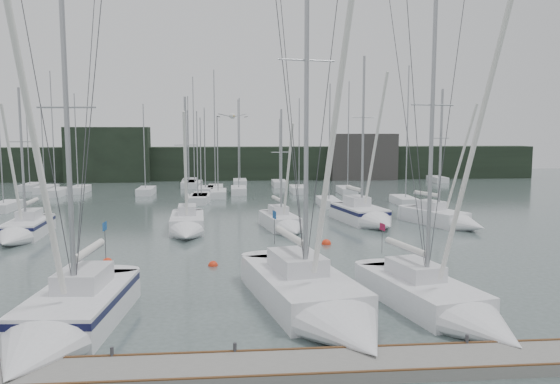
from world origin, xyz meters
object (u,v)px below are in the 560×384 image
Objects in this scene: buoy_b at (326,244)px; sailboat_mid_a at (22,231)px; sailboat_near_right at (448,307)px; buoy_c at (107,263)px; sailboat_near_center at (322,306)px; sailboat_mid_e at (448,220)px; sailboat_mid_c at (284,224)px; buoy_d at (306,256)px; buoy_a at (213,266)px; sailboat_mid_d at (367,217)px; sailboat_near_left at (62,323)px; sailboat_mid_b at (187,226)px.

sailboat_mid_a is at bearing 170.88° from buoy_b.
sailboat_near_right reaches higher than buoy_c.
sailboat_mid_e is (13.61, 20.32, -0.07)m from sailboat_near_center.
buoy_d is (0.56, -8.19, -0.52)m from sailboat_mid_c.
sailboat_mid_a is at bearing 161.07° from sailboat_mid_e.
sailboat_near_right is 1.50× the size of sailboat_mid_c.
buoy_c is at bearing -176.72° from buoy_d.
sailboat_mid_c reaches higher than buoy_a.
sailboat_mid_c is (0.39, 19.51, -0.11)m from sailboat_near_center.
sailboat_mid_e is (6.24, -1.42, -0.12)m from sailboat_mid_d.
sailboat_near_right is 29.84m from sailboat_mid_a.
buoy_c is at bearing 178.51° from sailboat_mid_e.
sailboat_near_left is 23.48× the size of buoy_d.
sailboat_mid_c is 5.45m from buoy_b.
sailboat_near_right is 1.30× the size of sailboat_mid_a.
buoy_b is (12.64, 15.79, -0.65)m from sailboat_near_left.
sailboat_near_left is 0.80× the size of sailboat_near_center.
sailboat_mid_d is (17.24, 22.90, 0.03)m from sailboat_near_left.
buoy_d is (5.64, 1.91, 0.00)m from buoy_a.
sailboat_mid_a is 25.98m from sailboat_mid_d.
sailboat_near_left reaches higher than buoy_d.
sailboat_mid_e is 12.26m from buoy_b.
sailboat_mid_e is (8.46, 20.70, 0.01)m from sailboat_near_right.
buoy_a is 9.10m from buoy_b.
sailboat_mid_a is 32.03m from sailboat_mid_e.
buoy_a is (13.65, -8.60, -0.59)m from sailboat_mid_a.
sailboat_mid_d is (14.29, 2.61, 0.12)m from sailboat_mid_b.
sailboat_near_center is 1.22× the size of sailboat_near_right.
sailboat_mid_e is at bearing 35.38° from buoy_d.
sailboat_near_right is 1.27× the size of sailboat_mid_e.
sailboat_mid_d is at bearing 7.07° from sailboat_mid_c.
sailboat_near_right is 13.90m from buoy_a.
sailboat_mid_e is 15.54m from buoy_d.
buoy_c is (-11.24, -8.86, -0.52)m from sailboat_mid_c.
sailboat_mid_e is 17.51× the size of buoy_b.
buoy_b is at bearing 85.84° from sailboat_near_right.
sailboat_mid_c is (10.27, 20.68, -0.13)m from sailboat_near_left.
sailboat_near_right is at bearing -16.20° from sailboat_near_center.
sailboat_mid_b is (2.95, 20.29, -0.09)m from sailboat_near_left.
sailboat_mid_a reaches higher than buoy_d.
sailboat_near_left is 11.87m from buoy_c.
sailboat_mid_d reaches higher than buoy_a.
sailboat_mid_b is 9.36m from buoy_c.
sailboat_mid_a is at bearing 176.29° from sailboat_mid_d.
sailboat_near_left is at bearing 174.73° from sailboat_near_center.
sailboat_mid_b reaches higher than buoy_a.
buoy_b reaches higher than buoy_a.
sailboat_mid_b is 9.98m from buoy_a.
sailboat_mid_d is at bearing 144.15° from sailboat_mid_e.
buoy_d reaches higher than buoy_c.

